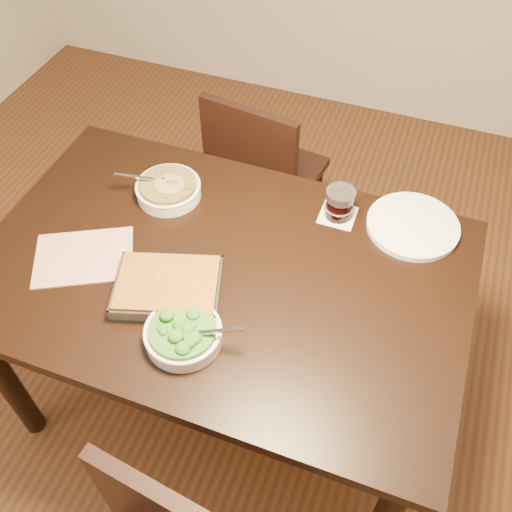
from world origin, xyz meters
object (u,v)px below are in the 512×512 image
Objects in this scene: chair_far at (261,172)px; stew_bowl at (168,189)px; dinner_plate at (413,226)px; broccoli_bowl at (183,334)px; table at (221,288)px; baking_dish at (168,287)px; wine_tumbler at (340,203)px.

stew_bowl is at bearing 84.09° from chair_far.
broccoli_bowl is at bearing -128.75° from dinner_plate.
baking_dish reaches higher than table.
baking_dish is 0.92m from chair_far.
baking_dish is at bearing -127.04° from table.
dinner_plate is at bearing 156.12° from chair_far.
baking_dish is 1.20× the size of dinner_plate.
stew_bowl is at bearing -170.50° from dinner_plate.
baking_dish is at bearing -64.19° from stew_bowl.
table is at bearing 35.70° from baking_dish.
table is at bearing 108.74° from chair_far.
dinner_plate reaches higher than table.
table is 0.28m from broccoli_bowl.
broccoli_bowl is 0.16m from baking_dish.
wine_tumbler reaches higher than baking_dish.
baking_dish is 0.75m from dinner_plate.
stew_bowl is at bearing 98.55° from baking_dish.
broccoli_bowl is 2.29× the size of wine_tumbler.
stew_bowl is 0.76m from dinner_plate.
chair_far is (0.13, 0.51, -0.31)m from stew_bowl.
wine_tumbler is 0.36× the size of dinner_plate.
baking_dish is 3.38× the size of wine_tumbler.
dinner_plate is (0.75, 0.13, -0.02)m from stew_bowl.
broccoli_bowl reaches higher than baking_dish.
baking_dish reaches higher than dinner_plate.
chair_far is at bearing 133.91° from wine_tumbler.
wine_tumbler is (0.53, 0.10, 0.03)m from stew_bowl.
dinner_plate is (0.49, 0.35, 0.10)m from table.
wine_tumbler is at bearing 50.84° from table.
stew_bowl is 0.97× the size of broccoli_bowl.
baking_dish is at bearing -128.56° from wine_tumbler.
dinner_plate is 0.79m from chair_far.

